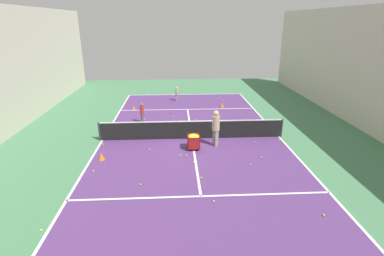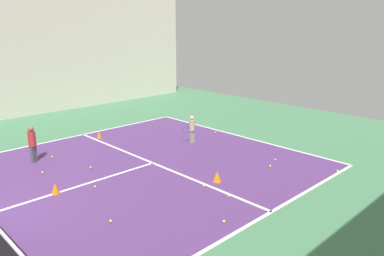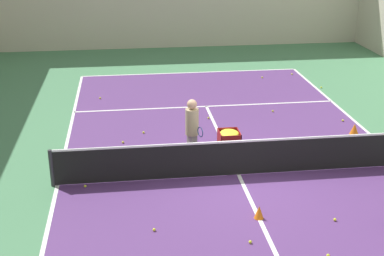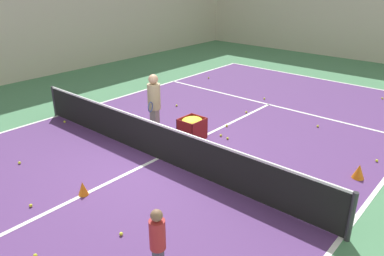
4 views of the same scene
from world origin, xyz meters
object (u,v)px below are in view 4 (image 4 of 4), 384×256
(tennis_net, at_px, (157,140))
(coach_at_net, at_px, (154,101))
(child_midcourt, at_px, (158,240))
(ball_cart, at_px, (192,125))

(tennis_net, distance_m, coach_at_net, 1.58)
(coach_at_net, height_order, child_midcourt, coach_at_net)
(coach_at_net, bearing_deg, tennis_net, 26.07)
(ball_cart, bearing_deg, coach_at_net, -162.61)
(child_midcourt, xyz_separation_m, ball_cart, (-2.87, 4.11, -0.20))
(coach_at_net, xyz_separation_m, ball_cart, (1.10, 0.35, -0.53))
(coach_at_net, bearing_deg, ball_cart, 85.46)
(coach_at_net, distance_m, child_midcourt, 5.48)
(child_midcourt, distance_m, ball_cart, 5.02)
(child_midcourt, bearing_deg, tennis_net, 22.56)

